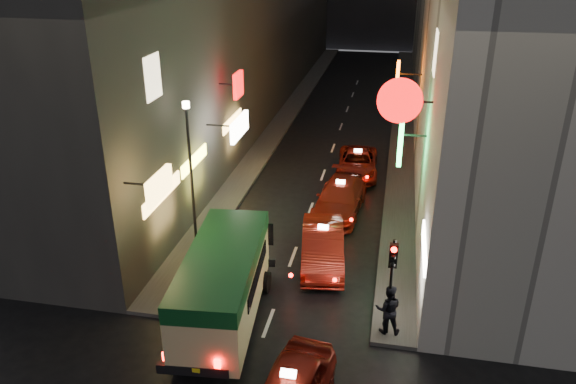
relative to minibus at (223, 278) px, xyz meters
The scene contains 9 objects.
sidewalk_left 25.86m from the minibus, 96.13° to the left, with size 1.50×52.00×0.15m, color #4D4B48.
sidewalk_right 26.34m from the minibus, 77.38° to the left, with size 1.50×52.00×0.15m, color #4D4B48.
minibus is the anchor object (origin of this frame).
taxi_second 5.27m from the minibus, 58.11° to the left, with size 3.11×5.96×1.98m.
taxi_third 9.71m from the minibus, 72.48° to the left, with size 2.65×5.62×1.91m.
taxi_far 14.56m from the minibus, 76.74° to the left, with size 2.22×4.92×1.71m.
pedestrian_sidewalk 5.52m from the minibus, ahead, with size 0.75×0.47×2.00m, color black.
traffic_light 5.58m from the minibus, ahead, with size 0.26×0.43×3.50m.
lamp_post 5.74m from the minibus, 120.17° to the left, with size 0.28×0.28×6.22m.
Camera 1 is at (3.73, -6.77, 12.07)m, focal length 35.00 mm.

